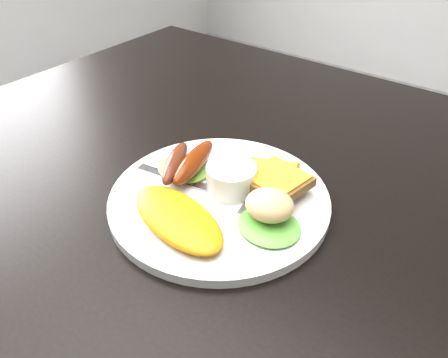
# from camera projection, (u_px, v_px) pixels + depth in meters

# --- Properties ---
(dining_table) EXTENTS (1.20, 0.80, 0.04)m
(dining_table) POSITION_uv_depth(u_px,v_px,m) (290.00, 186.00, 0.62)
(dining_table) COLOR black
(dining_table) RESTS_ON ground
(person) EXTENTS (0.61, 0.49, 1.47)m
(person) POSITION_uv_depth(u_px,v_px,m) (315.00, 59.00, 1.00)
(person) COLOR navy
(person) RESTS_ON ground
(plate) EXTENTS (0.28, 0.28, 0.01)m
(plate) POSITION_uv_depth(u_px,v_px,m) (219.00, 199.00, 0.56)
(plate) COLOR white
(plate) RESTS_ON dining_table
(lettuce_left) EXTENTS (0.08, 0.07, 0.01)m
(lettuce_left) POSITION_uv_depth(u_px,v_px,m) (185.00, 168.00, 0.60)
(lettuce_left) COLOR #5BA02A
(lettuce_left) RESTS_ON plate
(lettuce_right) EXTENTS (0.09, 0.09, 0.01)m
(lettuce_right) POSITION_uv_depth(u_px,v_px,m) (269.00, 226.00, 0.50)
(lettuce_right) COLOR #59A53D
(lettuce_right) RESTS_ON plate
(omelette) EXTENTS (0.16, 0.10, 0.02)m
(omelette) POSITION_uv_depth(u_px,v_px,m) (178.00, 218.00, 0.50)
(omelette) COLOR orange
(omelette) RESTS_ON plate
(sausage_a) EXTENTS (0.07, 0.10, 0.02)m
(sausage_a) POSITION_uv_depth(u_px,v_px,m) (175.00, 163.00, 0.58)
(sausage_a) COLOR #5C1C13
(sausage_a) RESTS_ON lettuce_left
(sausage_b) EXTENTS (0.05, 0.11, 0.03)m
(sausage_b) POSITION_uv_depth(u_px,v_px,m) (194.00, 162.00, 0.58)
(sausage_b) COLOR maroon
(sausage_b) RESTS_ON lettuce_left
(ramekin) EXTENTS (0.07, 0.07, 0.04)m
(ramekin) POSITION_uv_depth(u_px,v_px,m) (231.00, 179.00, 0.55)
(ramekin) COLOR white
(ramekin) RESTS_ON plate
(toast_a) EXTENTS (0.09, 0.09, 0.01)m
(toast_a) POSITION_uv_depth(u_px,v_px,m) (273.00, 177.00, 0.57)
(toast_a) COLOR brown
(toast_a) RESTS_ON plate
(toast_b) EXTENTS (0.08, 0.08, 0.01)m
(toast_b) POSITION_uv_depth(u_px,v_px,m) (276.00, 181.00, 0.55)
(toast_b) COLOR olive
(toast_b) RESTS_ON toast_a
(potato_salad) EXTENTS (0.06, 0.06, 0.03)m
(potato_salad) POSITION_uv_depth(u_px,v_px,m) (270.00, 205.00, 0.50)
(potato_salad) COLOR beige
(potato_salad) RESTS_ON lettuce_right
(fork) EXTENTS (0.16, 0.04, 0.00)m
(fork) POSITION_uv_depth(u_px,v_px,m) (191.00, 183.00, 0.57)
(fork) COLOR #ADAFB7
(fork) RESTS_ON plate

